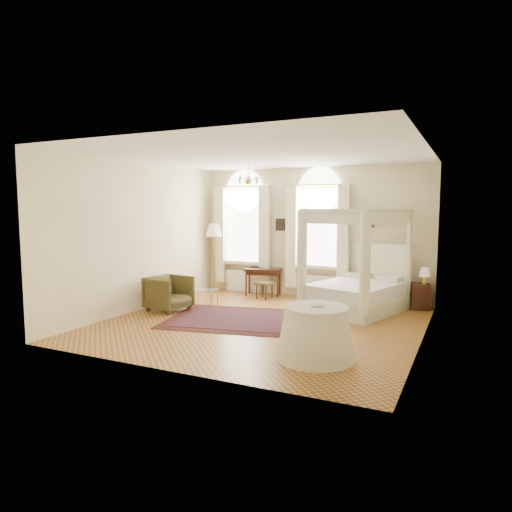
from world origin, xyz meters
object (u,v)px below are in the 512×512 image
at_px(nightstand, 420,296).
at_px(stool, 264,285).
at_px(canopy_bed, 355,288).
at_px(side_table, 316,333).
at_px(floor_lamp, 214,233).
at_px(coffee_table, 204,291).
at_px(armchair, 169,293).
at_px(writing_desk, 263,272).

height_order(nightstand, stool, nightstand).
xyz_separation_m(canopy_bed, side_table, (0.23, -3.50, -0.12)).
bearing_deg(floor_lamp, stool, -14.41).
bearing_deg(coffee_table, armchair, -126.61).
distance_m(writing_desk, floor_lamp, 1.78).
height_order(canopy_bed, nightstand, canopy_bed).
bearing_deg(coffee_table, nightstand, 22.53).
relative_size(stool, armchair, 0.51).
xyz_separation_m(writing_desk, side_table, (2.86, -4.32, -0.21)).
xyz_separation_m(nightstand, stool, (-3.68, -0.44, 0.07)).
xyz_separation_m(stool, side_table, (2.62, -3.88, 0.04)).
height_order(armchair, side_table, side_table).
bearing_deg(nightstand, armchair, -153.09).
relative_size(canopy_bed, writing_desk, 2.40).
xyz_separation_m(armchair, coffee_table, (0.50, 0.68, -0.02)).
height_order(writing_desk, floor_lamp, floor_lamp).
relative_size(armchair, floor_lamp, 0.46).
xyz_separation_m(canopy_bed, writing_desk, (-2.63, 0.83, 0.09)).
relative_size(nightstand, armchair, 0.68).
xyz_separation_m(writing_desk, coffee_table, (-0.63, -1.89, -0.24)).
distance_m(stool, armchair, 2.53).
height_order(canopy_bed, coffee_table, canopy_bed).
bearing_deg(nightstand, floor_lamp, 180.00).
relative_size(stool, side_table, 0.36).
bearing_deg(stool, armchair, -122.92).
bearing_deg(stool, canopy_bed, -9.22).
relative_size(writing_desk, coffee_table, 1.65).
bearing_deg(stool, writing_desk, 118.42).
relative_size(nightstand, coffee_table, 0.92).
xyz_separation_m(canopy_bed, nightstand, (1.29, 0.83, -0.23)).
height_order(nightstand, armchair, armchair).
xyz_separation_m(nightstand, writing_desk, (-3.92, 0.00, 0.31)).
bearing_deg(stool, nightstand, 6.84).
relative_size(canopy_bed, stool, 5.75).
height_order(nightstand, writing_desk, writing_desk).
distance_m(writing_desk, coffee_table, 2.01).
bearing_deg(writing_desk, coffee_table, -108.53).
relative_size(writing_desk, armchair, 1.21).
distance_m(nightstand, stool, 3.71).
bearing_deg(stool, coffee_table, -121.08).
relative_size(floor_lamp, side_table, 1.56).
relative_size(nightstand, stool, 1.34).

